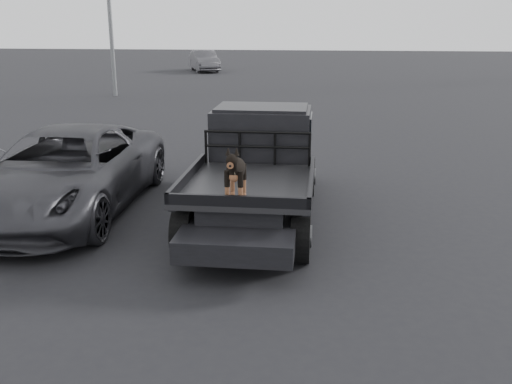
% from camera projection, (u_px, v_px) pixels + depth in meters
% --- Properties ---
extents(ground, '(120.00, 120.00, 0.00)m').
position_uv_depth(ground, '(266.00, 266.00, 7.89)').
color(ground, black).
rests_on(ground, ground).
extents(flatbed_ute, '(2.00, 5.40, 0.92)m').
position_uv_depth(flatbed_ute, '(256.00, 193.00, 9.62)').
color(flatbed_ute, black).
rests_on(flatbed_ute, ground).
extents(ute_cab, '(1.72, 1.30, 0.88)m').
position_uv_depth(ute_cab, '(262.00, 131.00, 10.27)').
color(ute_cab, black).
rests_on(ute_cab, flatbed_ute).
extents(headache_rack, '(1.80, 0.08, 0.55)m').
position_uv_depth(headache_rack, '(257.00, 148.00, 9.60)').
color(headache_rack, black).
rests_on(headache_rack, flatbed_ute).
extents(dog, '(0.32, 0.60, 0.74)m').
position_uv_depth(dog, '(236.00, 173.00, 7.67)').
color(dog, black).
rests_on(dog, flatbed_ute).
extents(parked_suv, '(2.50, 5.26, 1.45)m').
position_uv_depth(parked_suv, '(66.00, 171.00, 9.98)').
color(parked_suv, '#313136').
rests_on(parked_suv, ground).
extents(distant_car_a, '(2.85, 4.32, 1.35)m').
position_uv_depth(distant_car_a, '(204.00, 61.00, 37.99)').
color(distant_car_a, '#47464B').
rests_on(distant_car_a, ground).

